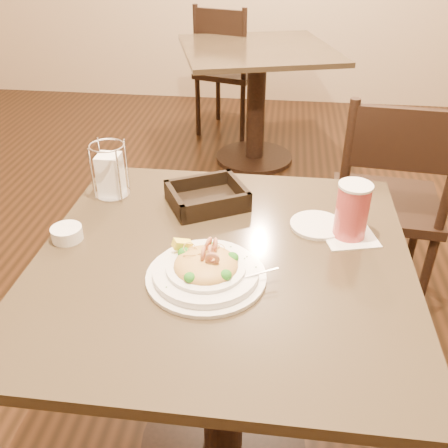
# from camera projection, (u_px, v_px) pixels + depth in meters

# --- Properties ---
(ground) EXTENTS (7.00, 7.00, 0.00)m
(ground) POSITION_uv_depth(u_px,v_px,m) (223.00, 446.00, 1.60)
(ground) COLOR black
(ground) RESTS_ON ground
(main_table) EXTENTS (0.90, 0.90, 0.75)m
(main_table) POSITION_uv_depth(u_px,v_px,m) (223.00, 329.00, 1.33)
(main_table) COLOR black
(main_table) RESTS_ON ground
(background_table) EXTENTS (1.12, 1.12, 0.75)m
(background_table) POSITION_uv_depth(u_px,v_px,m) (257.00, 86.00, 3.18)
(background_table) COLOR black
(background_table) RESTS_ON ground
(dining_chair_near) EXTENTS (0.46, 0.46, 0.93)m
(dining_chair_near) POSITION_uv_depth(u_px,v_px,m) (387.00, 199.00, 1.96)
(dining_chair_near) COLOR black
(dining_chair_near) RESTS_ON ground
(dining_chair_far) EXTENTS (0.52, 0.52, 0.93)m
(dining_chair_far) POSITION_uv_depth(u_px,v_px,m) (227.00, 68.00, 3.61)
(dining_chair_far) COLOR black
(dining_chair_far) RESTS_ON ground
(pasta_bowl) EXTENTS (0.30, 0.27, 0.09)m
(pasta_bowl) POSITION_uv_depth(u_px,v_px,m) (206.00, 269.00, 1.12)
(pasta_bowl) COLOR white
(pasta_bowl) RESTS_ON main_table
(drink_glass) EXTENTS (0.16, 0.16, 0.15)m
(drink_glass) POSITION_uv_depth(u_px,v_px,m) (352.00, 211.00, 1.24)
(drink_glass) COLOR white
(drink_glass) RESTS_ON main_table
(bread_basket) EXTENTS (0.26, 0.24, 0.06)m
(bread_basket) POSITION_uv_depth(u_px,v_px,m) (207.00, 198.00, 1.40)
(bread_basket) COLOR black
(bread_basket) RESTS_ON main_table
(napkin_caddy) EXTENTS (0.10, 0.10, 0.16)m
(napkin_caddy) POSITION_uv_depth(u_px,v_px,m) (110.00, 174.00, 1.43)
(napkin_caddy) COLOR silver
(napkin_caddy) RESTS_ON main_table
(side_plate) EXTENTS (0.19, 0.19, 0.01)m
(side_plate) POSITION_uv_depth(u_px,v_px,m) (317.00, 225.00, 1.31)
(side_plate) COLOR white
(side_plate) RESTS_ON main_table
(butter_ramekin) EXTENTS (0.09, 0.09, 0.03)m
(butter_ramekin) POSITION_uv_depth(u_px,v_px,m) (67.00, 233.00, 1.26)
(butter_ramekin) COLOR white
(butter_ramekin) RESTS_ON main_table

